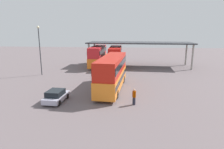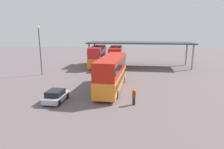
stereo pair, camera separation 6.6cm
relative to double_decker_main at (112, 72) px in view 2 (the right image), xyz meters
The scene contains 8 objects.
ground_plane 4.54m from the double_decker_main, 94.58° to the right, with size 140.00×140.00×0.00m, color #665A5C.
double_decker_main is the anchor object (origin of this frame).
parked_hatchback 7.98m from the double_decker_main, 136.66° to the right, with size 1.93×3.71×1.35m.
double_decker_near_canopy 17.60m from the double_decker_main, 105.74° to the left, with size 2.58×10.84×4.35m.
double_decker_mid_row 16.29m from the double_decker_main, 92.89° to the left, with size 2.82×10.57×4.30m.
depot_canopy 18.45m from the double_decker_main, 76.63° to the left, with size 22.57×7.34×5.23m.
lamppost_tall 15.32m from the double_decker_main, 151.24° to the left, with size 0.44×0.44×8.45m.
pedestrian_waiting 6.32m from the double_decker_main, 62.28° to the right, with size 0.38×0.38×1.75m.
Camera 2 is at (2.75, -20.96, 7.67)m, focal length 30.99 mm.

